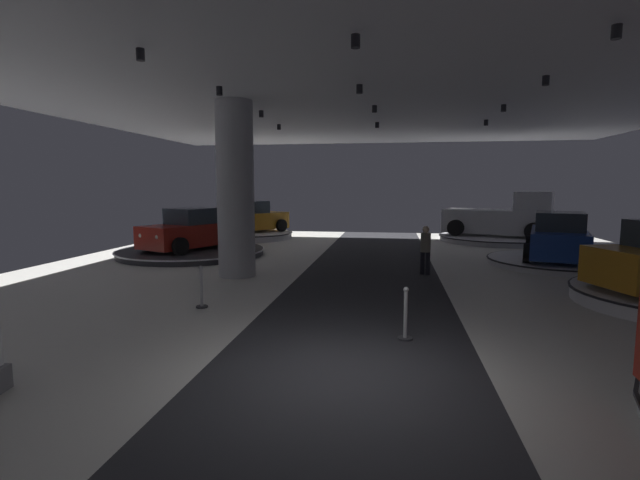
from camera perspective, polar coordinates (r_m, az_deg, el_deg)
ground at (r=7.31m, az=2.80°, el=-16.58°), size 24.00×44.00×0.06m
column_left at (r=14.78m, az=-10.45°, el=6.14°), size 1.17×1.17×5.50m
display_platform_far_right at (r=18.79m, az=27.39°, el=-2.41°), size 4.85×4.85×0.24m
display_car_far_right at (r=18.65m, az=27.54°, el=0.22°), size 3.14×4.54×1.71m
display_platform_deep_right at (r=25.74m, az=21.09°, el=0.22°), size 5.88×5.88×0.29m
pickup_truck_deep_right at (r=25.60m, az=21.90°, el=2.54°), size 5.70×4.11×2.30m
display_platform_deep_left at (r=25.63m, az=-8.66°, el=0.63°), size 4.66×4.66×0.35m
display_car_deep_left at (r=25.54m, az=-8.75°, el=2.68°), size 3.88×4.47×1.71m
display_platform_far_left at (r=19.99m, az=-15.64°, el=-1.38°), size 6.08×6.08×0.25m
display_car_far_left at (r=19.91m, az=-15.66°, el=1.12°), size 3.46×4.57×1.71m
visitor_walking_near at (r=15.24m, az=12.98°, el=-0.87°), size 0.32×0.32×1.59m
stanchion_a at (r=8.86m, az=10.57°, el=-9.78°), size 0.28×0.28×1.01m
stanchion_b at (r=11.28m, az=-14.52°, el=-6.30°), size 0.28×0.28×1.01m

